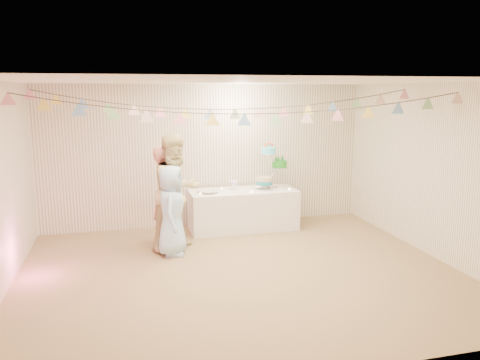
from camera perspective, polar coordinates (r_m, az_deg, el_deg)
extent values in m
plane|color=olive|center=(6.62, 0.04, -11.20)|extent=(6.00, 6.00, 0.00)
plane|color=white|center=(6.13, 0.04, 11.93)|extent=(6.00, 6.00, 0.00)
plane|color=white|center=(8.66, -4.07, 2.97)|extent=(6.00, 6.00, 0.00)
plane|color=white|center=(3.95, 9.14, -6.79)|extent=(6.00, 6.00, 0.00)
plane|color=white|center=(7.56, 22.65, 1.00)|extent=(5.00, 5.00, 0.00)
cube|color=white|center=(8.49, 0.35, -3.62)|extent=(1.92, 0.77, 0.72)
cylinder|color=white|center=(8.22, -3.91, -1.29)|extent=(0.37, 0.37, 0.02)
imported|color=tan|center=(7.65, -9.02, -1.88)|extent=(0.52, 0.67, 1.63)
imported|color=#CEBD7F|center=(7.39, -7.72, -1.46)|extent=(1.13, 1.07, 1.84)
imported|color=#A9D2EF|center=(7.19, -8.32, -3.70)|extent=(0.58, 0.76, 1.38)
cylinder|color=#FFD88C|center=(8.10, -4.86, -1.64)|extent=(0.04, 0.04, 0.03)
cylinder|color=#FFD88C|center=(8.50, -2.23, -1.02)|extent=(0.04, 0.04, 0.03)
cylinder|color=#FFD88C|center=(8.22, 1.42, -1.42)|extent=(0.04, 0.04, 0.03)
cylinder|color=#FFD88C|center=(8.71, 2.22, -0.73)|extent=(0.04, 0.04, 0.03)
cylinder|color=#FFD88C|center=(8.48, 6.03, -1.10)|extent=(0.04, 0.04, 0.03)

